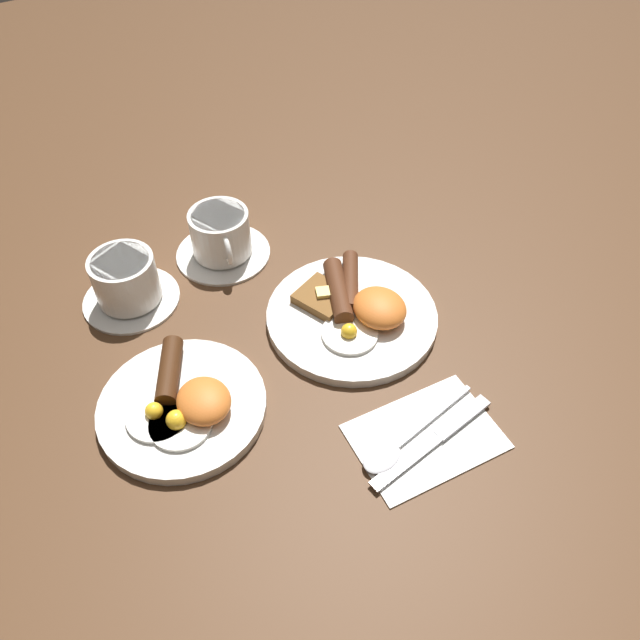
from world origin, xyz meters
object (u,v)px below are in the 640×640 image
Objects in this scene: teacup_near at (221,237)px; spoon at (393,449)px; teacup_far at (127,282)px; breakfast_plate_near at (354,311)px; breakfast_plate_far at (184,404)px; knife at (439,436)px.

teacup_near reaches higher than spoon.
teacup_far is 0.76× the size of spoon.
breakfast_plate_near is at bearing -128.84° from teacup_far.
breakfast_plate_far is 0.30m from teacup_near.
teacup_far reaches higher than knife.
breakfast_plate_far is at bearing -54.30° from spoon.
teacup_near reaches higher than breakfast_plate_near.
knife is at bearing -151.75° from teacup_far.
breakfast_plate_far is (-0.02, 0.27, -0.00)m from breakfast_plate_near.
breakfast_plate_near reaches higher than breakfast_plate_far.
breakfast_plate_near is 1.73× the size of teacup_far.
teacup_near reaches higher than knife.
teacup_near is (0.25, -0.18, 0.02)m from breakfast_plate_far.
knife is at bearing -129.81° from breakfast_plate_far.
teacup_far is at bearing -76.30° from spoon.
knife is 0.06m from spoon.
breakfast_plate_far is 0.32m from knife.
breakfast_plate_near is at bearing -103.57° from knife.
teacup_near is 1.05× the size of teacup_far.
teacup_far reaches higher than breakfast_plate_far.
breakfast_plate_far is 0.23m from teacup_far.
teacup_near is 0.80× the size of spoon.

